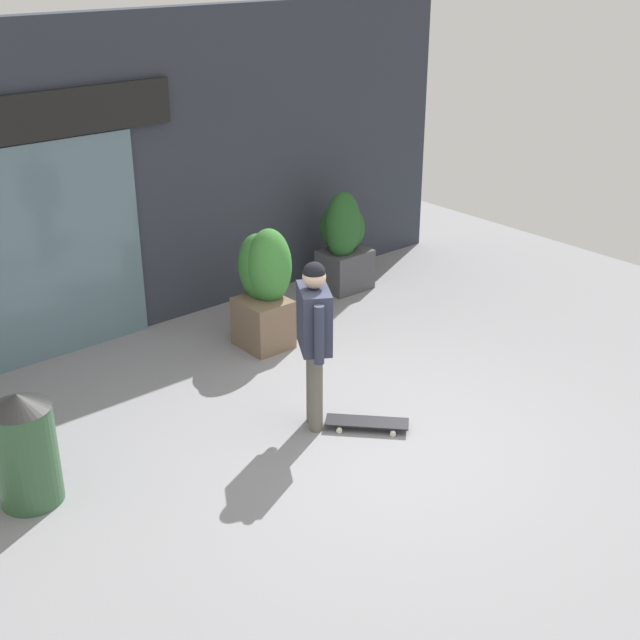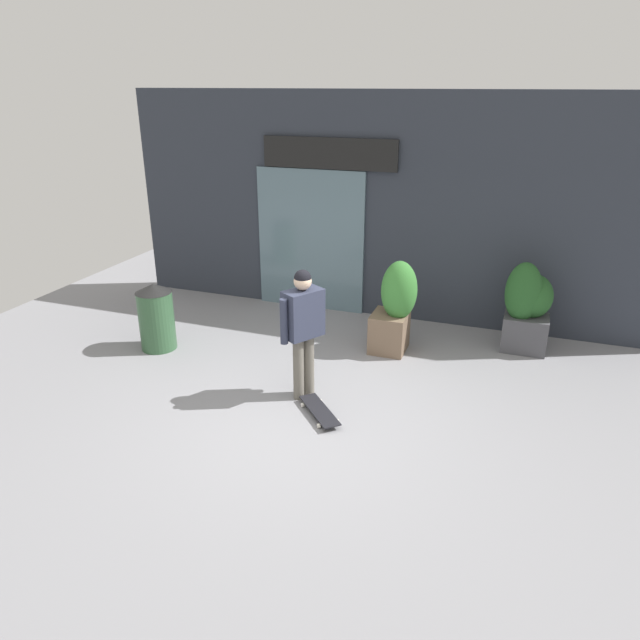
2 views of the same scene
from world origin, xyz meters
The scene contains 7 objects.
ground_plane centered at (0.00, 0.00, 0.00)m, with size 12.00×12.00×0.00m, color gray.
building_facade centered at (-0.04, 3.49, 1.75)m, with size 8.71×0.31×3.53m.
skateboarder centered at (-0.18, 0.40, 1.00)m, with size 0.46×0.57×1.64m.
skateboard centered at (0.16, 0.04, 0.06)m, with size 0.68×0.71×0.08m.
planter_box_left centered at (2.30, 2.79, 0.67)m, with size 0.66×0.65×1.32m.
planter_box_right centered at (0.54, 2.12, 0.73)m, with size 0.61×0.69×1.35m.
trash_bin centered at (-2.69, 1.00, 0.50)m, with size 0.52×0.52×0.99m.
Camera 1 is at (-4.66, -4.95, 4.24)m, focal length 48.26 mm.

